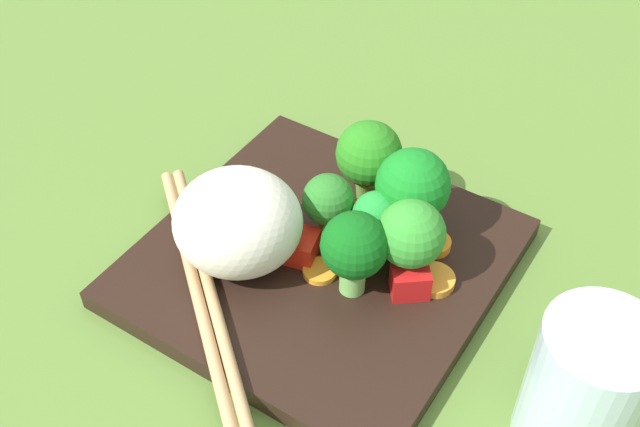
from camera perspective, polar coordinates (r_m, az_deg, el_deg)
ground_plane at (r=56.72cm, az=0.05°, el=-4.77°), size 110.00×110.00×2.00cm
square_plate at (r=55.40cm, az=0.05°, el=-3.58°), size 24.55×24.55×1.52cm
rice_mound at (r=51.99cm, az=-6.02°, el=-0.67°), size 11.49×11.19×7.58cm
broccoli_floret_0 at (r=53.45cm, az=4.17°, el=-0.26°), size 3.45×3.45×4.84cm
broccoli_floret_1 at (r=51.00cm, az=6.66°, el=-1.54°), size 4.60×4.60×6.42cm
broccoli_floret_2 at (r=50.27cm, az=2.53°, el=-2.52°), size 4.50×4.50×6.22cm
broccoli_floret_3 at (r=53.95cm, az=0.60°, el=0.94°), size 3.67×3.67×5.32cm
broccoli_floret_4 at (r=53.87cm, az=6.78°, el=1.92°), size 5.22×5.22×7.20cm
broccoli_floret_5 at (r=56.43cm, az=3.61°, el=4.28°), size 4.85×4.85×6.82cm
carrot_slice_0 at (r=53.45cm, az=8.32°, el=-4.82°), size 3.67×3.67×0.61cm
carrot_slice_1 at (r=53.53cm, az=-0.02°, el=-4.23°), size 2.55×2.55×0.44cm
carrot_slice_2 at (r=55.69cm, az=8.36°, el=-2.21°), size 2.86×2.86×0.69cm
carrot_slice_3 at (r=57.51cm, az=1.80°, el=0.10°), size 2.71×2.71×0.53cm
carrot_slice_4 at (r=54.21cm, az=2.65°, el=-3.34°), size 3.41×3.41×0.63cm
pepper_chunk_0 at (r=54.10cm, az=-1.45°, el=-2.40°), size 2.81×2.94×1.95cm
pepper_chunk_1 at (r=51.85cm, az=6.41°, el=-5.31°), size 3.09×2.93×2.12cm
pepper_chunk_2 at (r=56.79cm, az=4.05°, el=0.02°), size 3.66×3.78×1.58cm
chopstick_pair at (r=53.06cm, az=-8.66°, el=-5.18°), size 18.32×17.05×0.83cm
drinking_glass at (r=46.57cm, az=18.88°, el=-12.03°), size 6.68×6.68×9.58cm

